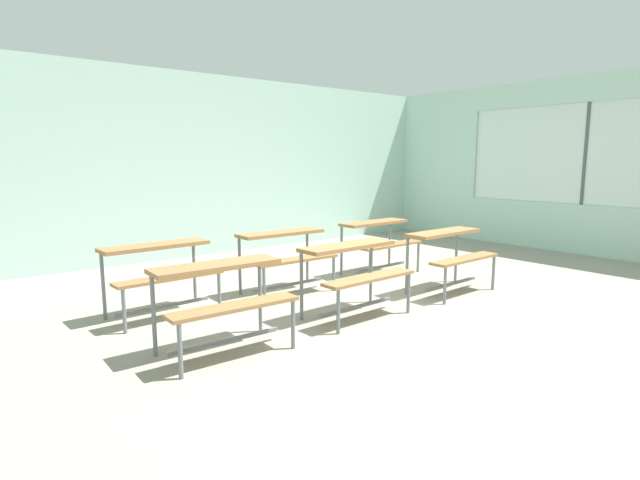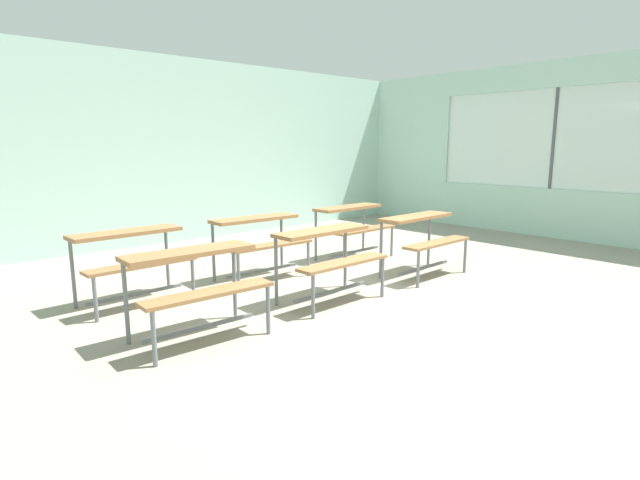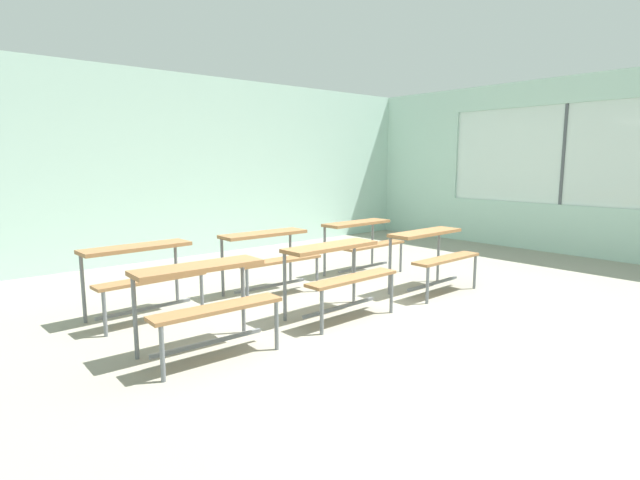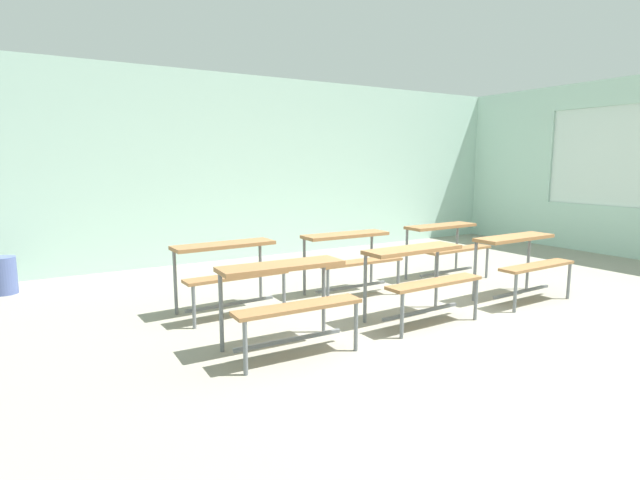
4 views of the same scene
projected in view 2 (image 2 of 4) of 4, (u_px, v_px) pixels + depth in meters
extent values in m
cube|color=gray|center=(380.00, 303.00, 5.21)|extent=(10.00, 9.00, 0.05)
cube|color=silver|center=(176.00, 151.00, 8.21)|extent=(10.00, 0.12, 3.00)
cube|color=silver|center=(577.00, 216.00, 8.41)|extent=(0.12, 9.00, 0.85)
cube|color=silver|center=(592.00, 70.00, 7.96)|extent=(0.12, 9.00, 0.45)
cube|color=silver|center=(411.00, 140.00, 10.76)|extent=(0.12, 1.90, 1.70)
cube|color=silver|center=(554.00, 139.00, 8.53)|extent=(0.02, 4.20, 1.70)
cube|color=#4C5156|center=(554.00, 139.00, 8.53)|extent=(0.06, 0.05, 1.70)
cube|color=olive|center=(189.00, 252.00, 4.15)|extent=(1.11, 0.35, 0.04)
cube|color=olive|center=(209.00, 293.00, 3.96)|extent=(1.11, 0.25, 0.03)
cylinder|color=slate|center=(126.00, 302.00, 4.01)|extent=(0.04, 0.04, 0.72)
cylinder|color=slate|center=(234.00, 280.00, 4.64)|extent=(0.04, 0.04, 0.72)
cylinder|color=slate|center=(154.00, 338.00, 3.62)|extent=(0.04, 0.04, 0.44)
cylinder|color=slate|center=(268.00, 309.00, 4.25)|extent=(0.04, 0.04, 0.44)
cube|color=slate|center=(200.00, 328.00, 4.16)|extent=(1.00, 0.06, 0.03)
cube|color=olive|center=(322.00, 231.00, 5.16)|extent=(1.11, 0.35, 0.04)
cube|color=olive|center=(344.00, 263.00, 4.99)|extent=(1.10, 0.25, 0.03)
cylinder|color=slate|center=(276.00, 271.00, 5.00)|extent=(0.04, 0.04, 0.72)
cylinder|color=slate|center=(345.00, 256.00, 5.67)|extent=(0.04, 0.04, 0.72)
cylinder|color=slate|center=(313.00, 296.00, 4.63)|extent=(0.04, 0.04, 0.44)
cylinder|color=slate|center=(382.00, 277.00, 5.30)|extent=(0.04, 0.04, 0.44)
cube|color=slate|center=(331.00, 292.00, 5.18)|extent=(1.00, 0.06, 0.03)
cube|color=olive|center=(416.00, 217.00, 6.18)|extent=(1.11, 0.35, 0.04)
cube|color=olive|center=(437.00, 243.00, 6.00)|extent=(1.10, 0.25, 0.03)
cylinder|color=slate|center=(381.00, 249.00, 6.01)|extent=(0.04, 0.04, 0.72)
cylinder|color=slate|center=(429.00, 239.00, 6.68)|extent=(0.04, 0.04, 0.72)
cylinder|color=slate|center=(418.00, 269.00, 5.64)|extent=(0.04, 0.04, 0.44)
cylinder|color=slate|center=(465.00, 256.00, 6.31)|extent=(0.04, 0.04, 0.44)
cube|color=slate|center=(424.00, 268.00, 6.19)|extent=(1.00, 0.06, 0.03)
cube|color=olive|center=(126.00, 233.00, 5.08)|extent=(1.11, 0.36, 0.04)
cube|color=olive|center=(142.00, 265.00, 4.90)|extent=(1.11, 0.26, 0.03)
cylinder|color=slate|center=(73.00, 273.00, 4.90)|extent=(0.04, 0.04, 0.72)
cylinder|color=slate|center=(167.00, 257.00, 5.58)|extent=(0.04, 0.04, 0.72)
cylinder|color=slate|center=(95.00, 299.00, 4.54)|extent=(0.04, 0.04, 0.44)
cylinder|color=slate|center=(193.00, 279.00, 5.22)|extent=(0.04, 0.04, 0.44)
cube|color=slate|center=(136.00, 294.00, 5.09)|extent=(1.00, 0.07, 0.03)
cube|color=olive|center=(255.00, 219.00, 6.04)|extent=(1.11, 0.34, 0.04)
cube|color=olive|center=(270.00, 245.00, 5.85)|extent=(1.10, 0.24, 0.03)
cylinder|color=slate|center=(213.00, 252.00, 5.89)|extent=(0.04, 0.04, 0.72)
cylinder|color=slate|center=(282.00, 241.00, 6.53)|extent=(0.04, 0.04, 0.72)
cylinder|color=slate|center=(238.00, 272.00, 5.51)|extent=(0.04, 0.04, 0.44)
cylinder|color=slate|center=(308.00, 259.00, 6.15)|extent=(0.04, 0.04, 0.44)
cube|color=slate|center=(262.00, 270.00, 6.05)|extent=(1.00, 0.05, 0.03)
cube|color=olive|center=(348.00, 208.00, 7.11)|extent=(1.11, 0.35, 0.04)
cube|color=olive|center=(365.00, 230.00, 6.93)|extent=(1.11, 0.25, 0.03)
cylinder|color=slate|center=(316.00, 235.00, 6.93)|extent=(0.04, 0.04, 0.72)
cylinder|color=slate|center=(363.00, 227.00, 7.61)|extent=(0.04, 0.04, 0.72)
cylinder|color=slate|center=(344.00, 251.00, 6.57)|extent=(0.04, 0.04, 0.44)
cylinder|color=slate|center=(392.00, 241.00, 7.25)|extent=(0.04, 0.04, 0.44)
cube|color=slate|center=(355.00, 252.00, 7.12)|extent=(1.00, 0.06, 0.03)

